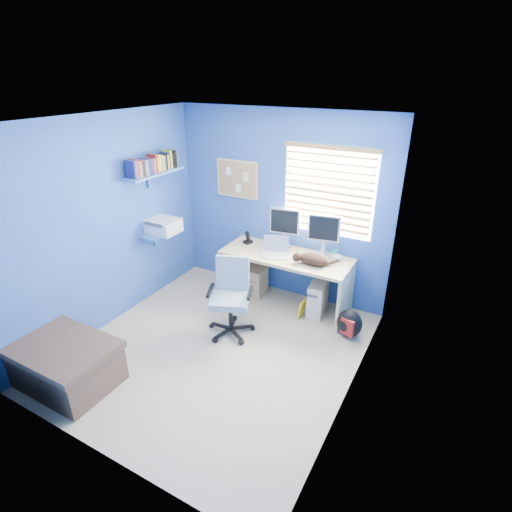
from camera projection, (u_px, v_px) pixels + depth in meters
The scene contains 23 objects.
floor at pixel (217, 349), 4.56m from camera, with size 3.00×3.20×0.00m, color tan.
ceiling at pixel (206, 120), 3.50m from camera, with size 3.00×3.20×0.00m, color white.
wall_back at pixel (280, 207), 5.31m from camera, with size 3.00×0.01×2.50m, color #35649E.
wall_front at pixel (81, 333), 2.76m from camera, with size 3.00×0.01×2.50m, color #35649E.
wall_left at pixel (106, 225), 4.69m from camera, with size 0.01×3.20×2.50m, color #35649E.
wall_right at pixel (359, 285), 3.38m from camera, with size 0.01×3.20×2.50m, color #35649E.
desk at pixel (285, 280), 5.29m from camera, with size 1.69×0.65×0.74m, color tan.
laptop at pixel (275, 248), 5.07m from camera, with size 0.33×0.26×0.22m, color silver.
monitor_left at pixel (285, 228), 5.26m from camera, with size 0.40×0.12×0.54m, color silver.
monitor_right at pixel (324, 235), 5.03m from camera, with size 0.40×0.12×0.54m, color silver.
phone at pixel (248, 237), 5.45m from camera, with size 0.09×0.11×0.17m, color black.
mug at pixel (334, 253), 5.07m from camera, with size 0.10×0.09×0.10m, color teal.
cd_spindle at pixel (336, 258), 4.97m from camera, with size 0.13×0.13×0.07m, color silver.
cat at pixel (313, 259), 4.86m from camera, with size 0.38×0.20×0.13m, color black.
tower_pc at pixel (318, 297), 5.18m from camera, with size 0.19×0.44×0.45m, color beige.
drawer_boxes at pixel (253, 280), 5.64m from camera, with size 0.35×0.28×0.41m, color tan.
yellow_book at pixel (302, 309), 5.13m from camera, with size 0.03×0.17×0.24m, color yellow.
backpack at pixel (349, 323), 4.73m from camera, with size 0.30×0.23×0.36m, color black.
bed_corner at pixel (67, 364), 4.00m from camera, with size 0.95×0.68×0.46m, color #4E3C2B.
office_chair at pixel (231, 306), 4.76m from camera, with size 0.70×0.70×0.92m.
window_blinds at pixel (328, 192), 4.87m from camera, with size 1.15×0.05×1.10m.
corkboard at pixel (237, 179), 5.45m from camera, with size 0.64×0.02×0.52m.
wall_shelves at pixel (158, 195), 5.14m from camera, with size 0.42×0.90×1.05m.
Camera 1 is at (2.15, -3.02, 2.91)m, focal length 28.00 mm.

